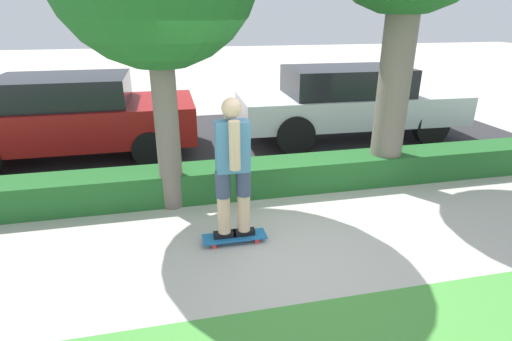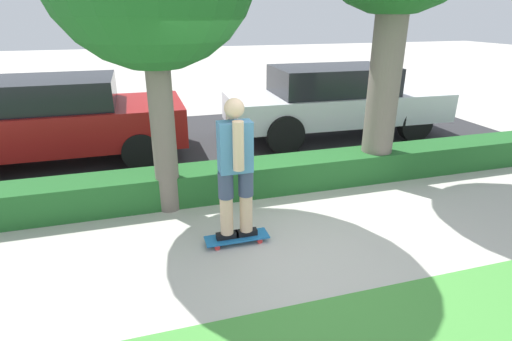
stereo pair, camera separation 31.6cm
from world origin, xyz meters
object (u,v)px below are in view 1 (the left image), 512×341
at_px(skateboard, 234,237).
at_px(parked_car_front, 73,115).
at_px(skater_person, 233,167).
at_px(parked_car_middle, 349,101).

height_order(skateboard, parked_car_front, parked_car_front).
height_order(skater_person, parked_car_middle, skater_person).
bearing_deg(parked_car_front, parked_car_middle, -0.16).
relative_size(skateboard, parked_car_middle, 0.16).
relative_size(parked_car_front, parked_car_middle, 0.91).
relative_size(skater_person, parked_car_middle, 0.35).
bearing_deg(parked_car_middle, skateboard, -128.43).
bearing_deg(skater_person, skateboard, 180.00).
xyz_separation_m(skateboard, parked_car_middle, (3.12, 3.71, 0.75)).
relative_size(skater_person, parked_car_front, 0.38).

